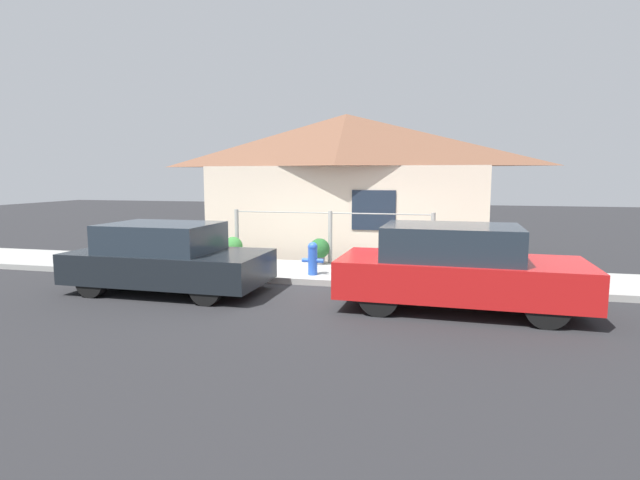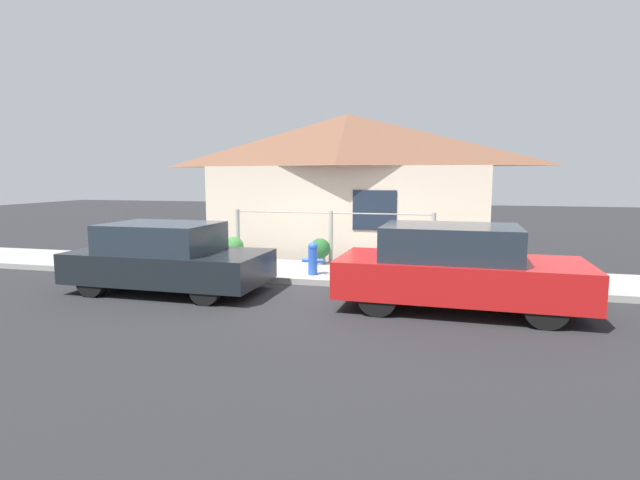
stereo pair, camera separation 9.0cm
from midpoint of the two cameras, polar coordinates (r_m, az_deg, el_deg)
The scene contains 9 objects.
ground_plane at distance 10.15m, azimuth -1.56°, elevation -5.23°, with size 60.00×60.00×0.00m, color #262628.
sidewalk at distance 11.16m, azimuth -0.11°, elevation -3.74°, with size 24.00×2.16×0.13m.
house at distance 13.71m, azimuth 2.73°, elevation 10.65°, with size 7.79×2.23×3.86m.
fence at distance 11.94m, azimuth 0.96°, elevation 0.63°, with size 4.90×0.10×1.25m.
car_left at distance 9.98m, azimuth -17.30°, elevation -1.97°, with size 3.74×1.81×1.31m.
car_right at distance 8.57m, azimuth 15.14°, elevation -3.05°, with size 4.02×1.89×1.40m.
fire_hydrant at distance 10.53m, azimuth -1.09°, elevation -2.04°, with size 0.46×0.21×0.70m.
potted_plant_near_hydrant at distance 11.80m, azimuth -0.27°, elevation -1.10°, with size 0.48×0.48×0.62m.
potted_plant_by_fence at distance 12.56m, azimuth -10.10°, elevation -0.84°, with size 0.47×0.47×0.58m.
Camera 1 is at (2.57, -9.57, 2.21)m, focal length 28.00 mm.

